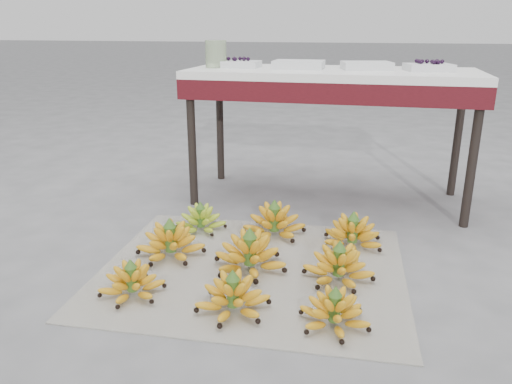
% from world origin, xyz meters
% --- Properties ---
extents(ground, '(60.00, 60.00, 0.00)m').
position_xyz_m(ground, '(0.00, 0.00, 0.00)').
color(ground, '#5B5B5D').
rests_on(ground, ground).
extents(newspaper_mat, '(1.30, 1.11, 0.01)m').
position_xyz_m(newspaper_mat, '(-0.06, -0.00, 0.00)').
color(newspaper_mat, silver).
rests_on(newspaper_mat, ground).
extents(bunch_front_left, '(0.29, 0.29, 0.15)m').
position_xyz_m(bunch_front_left, '(-0.46, -0.31, 0.06)').
color(bunch_front_left, gold).
rests_on(bunch_front_left, newspaper_mat).
extents(bunch_front_center, '(0.28, 0.28, 0.16)m').
position_xyz_m(bunch_front_center, '(-0.05, -0.33, 0.06)').
color(bunch_front_center, gold).
rests_on(bunch_front_center, newspaper_mat).
extents(bunch_front_right, '(0.32, 0.32, 0.15)m').
position_xyz_m(bunch_front_right, '(0.31, -0.34, 0.06)').
color(bunch_front_right, gold).
rests_on(bunch_front_right, newspaper_mat).
extents(bunch_mid_left, '(0.34, 0.34, 0.18)m').
position_xyz_m(bunch_mid_left, '(-0.45, 0.04, 0.07)').
color(bunch_mid_left, gold).
rests_on(bunch_mid_left, newspaper_mat).
extents(bunch_mid_center, '(0.37, 0.37, 0.19)m').
position_xyz_m(bunch_mid_center, '(-0.07, -0.01, 0.07)').
color(bunch_mid_center, gold).
rests_on(bunch_mid_center, newspaper_mat).
extents(bunch_mid_right, '(0.35, 0.35, 0.17)m').
position_xyz_m(bunch_mid_right, '(0.29, -0.01, 0.06)').
color(bunch_mid_right, gold).
rests_on(bunch_mid_right, newspaper_mat).
extents(bunch_back_left, '(0.27, 0.27, 0.15)m').
position_xyz_m(bunch_back_left, '(-0.41, 0.35, 0.06)').
color(bunch_back_left, '#85B726').
rests_on(bunch_back_left, newspaper_mat).
extents(bunch_back_center, '(0.32, 0.32, 0.18)m').
position_xyz_m(bunch_back_center, '(-0.05, 0.37, 0.07)').
color(bunch_back_center, gold).
rests_on(bunch_back_center, newspaper_mat).
extents(bunch_back_right, '(0.34, 0.34, 0.17)m').
position_xyz_m(bunch_back_right, '(0.33, 0.33, 0.06)').
color(bunch_back_right, gold).
rests_on(bunch_back_right, newspaper_mat).
extents(vendor_table, '(1.56, 0.62, 0.75)m').
position_xyz_m(vendor_table, '(0.14, 0.98, 0.66)').
color(vendor_table, black).
rests_on(vendor_table, ground).
extents(tray_far_left, '(0.23, 0.17, 0.06)m').
position_xyz_m(tray_far_left, '(-0.38, 0.99, 0.77)').
color(tray_far_left, silver).
rests_on(tray_far_left, vendor_table).
extents(tray_left, '(0.27, 0.20, 0.04)m').
position_xyz_m(tray_left, '(-0.04, 0.99, 0.77)').
color(tray_left, silver).
rests_on(tray_left, vendor_table).
extents(tray_right, '(0.30, 0.24, 0.04)m').
position_xyz_m(tray_right, '(0.33, 1.01, 0.77)').
color(tray_right, silver).
rests_on(tray_right, vendor_table).
extents(tray_far_right, '(0.27, 0.22, 0.06)m').
position_xyz_m(tray_far_right, '(0.65, 0.99, 0.77)').
color(tray_far_right, silver).
rests_on(tray_far_right, vendor_table).
extents(glass_jar, '(0.14, 0.14, 0.15)m').
position_xyz_m(glass_jar, '(-0.51, 0.95, 0.82)').
color(glass_jar, beige).
rests_on(glass_jar, vendor_table).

